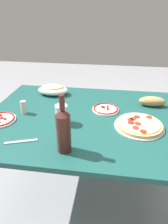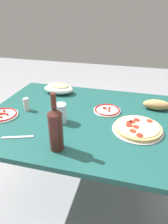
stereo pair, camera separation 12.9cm
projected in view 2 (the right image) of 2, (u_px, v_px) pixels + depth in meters
name	position (u px, v px, depth m)	size (l,w,h in m)	color
ground_plane	(84.00, 194.00, 1.65)	(8.00, 8.00, 0.00)	gray
dining_table	(84.00, 131.00, 1.35)	(1.27, 0.97, 0.73)	#194C47
pepperoni_pizza	(138.00, 128.00, 1.15)	(0.29, 0.29, 0.03)	#B7B7BC
baked_pasta_dish	(59.00, 88.00, 1.62)	(0.24, 0.15, 0.08)	white
wine_bottle	(56.00, 128.00, 0.95)	(0.07, 0.07, 0.30)	#471E19
water_glass	(60.00, 113.00, 1.21)	(0.07, 0.07, 0.12)	silver
side_plate_near	(3.00, 115.00, 1.30)	(0.19, 0.19, 0.02)	white
side_plate_far	(107.00, 110.00, 1.35)	(0.18, 0.18, 0.02)	white
bread_loaf	(157.00, 105.00, 1.37)	(0.18, 0.08, 0.07)	tan
spice_shaker	(27.00, 104.00, 1.35)	(0.04, 0.04, 0.09)	silver
fork_right	(18.00, 137.00, 1.09)	(0.17, 0.02, 0.01)	#B7B7BC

